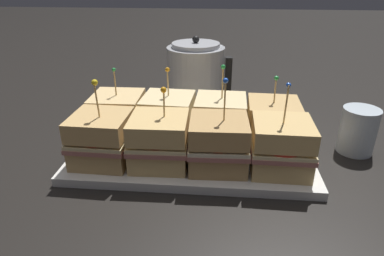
% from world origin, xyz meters
% --- Properties ---
extents(ground_plane, '(6.00, 6.00, 0.00)m').
position_xyz_m(ground_plane, '(0.00, 0.00, 0.00)').
color(ground_plane, black).
extents(serving_platter, '(0.51, 0.27, 0.02)m').
position_xyz_m(serving_platter, '(0.00, 0.00, 0.01)').
color(serving_platter, white).
rests_on(serving_platter, ground_plane).
extents(sandwich_front_far_left, '(0.12, 0.12, 0.17)m').
position_xyz_m(sandwich_front_far_left, '(-0.18, -0.06, 0.07)').
color(sandwich_front_far_left, tan).
rests_on(sandwich_front_far_left, serving_platter).
extents(sandwich_front_center_left, '(0.12, 0.12, 0.16)m').
position_xyz_m(sandwich_front_center_left, '(-0.06, -0.06, 0.07)').
color(sandwich_front_center_left, tan).
rests_on(sandwich_front_center_left, serving_platter).
extents(sandwich_front_center_right, '(0.12, 0.12, 0.18)m').
position_xyz_m(sandwich_front_center_right, '(0.06, -0.06, 0.07)').
color(sandwich_front_center_right, tan).
rests_on(sandwich_front_center_right, serving_platter).
extents(sandwich_front_far_right, '(0.12, 0.12, 0.18)m').
position_xyz_m(sandwich_front_far_right, '(0.18, -0.06, 0.07)').
color(sandwich_front_far_right, tan).
rests_on(sandwich_front_far_right, serving_platter).
extents(sandwich_back_far_left, '(0.12, 0.12, 0.16)m').
position_xyz_m(sandwich_back_far_left, '(-0.18, 0.06, 0.07)').
color(sandwich_back_far_left, '#DBB77A').
rests_on(sandwich_back_far_left, serving_platter).
extents(sandwich_back_center_left, '(0.12, 0.12, 0.16)m').
position_xyz_m(sandwich_back_center_left, '(-0.06, 0.06, 0.07)').
color(sandwich_back_center_left, beige).
rests_on(sandwich_back_center_left, serving_platter).
extents(sandwich_back_center_right, '(0.12, 0.12, 0.17)m').
position_xyz_m(sandwich_back_center_right, '(0.06, 0.06, 0.07)').
color(sandwich_back_center_right, beige).
rests_on(sandwich_back_center_right, serving_platter).
extents(sandwich_back_far_right, '(0.12, 0.12, 0.15)m').
position_xyz_m(sandwich_back_far_right, '(0.17, 0.06, 0.07)').
color(sandwich_back_far_right, tan).
rests_on(sandwich_back_far_right, serving_platter).
extents(kettle_steel, '(0.19, 0.17, 0.21)m').
position_xyz_m(kettle_steel, '(-0.02, 0.32, 0.09)').
color(kettle_steel, '#B7BABF').
rests_on(kettle_steel, ground_plane).
extents(drinking_glass, '(0.08, 0.08, 0.10)m').
position_xyz_m(drinking_glass, '(0.36, 0.06, 0.05)').
color(drinking_glass, silver).
rests_on(drinking_glass, ground_plane).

